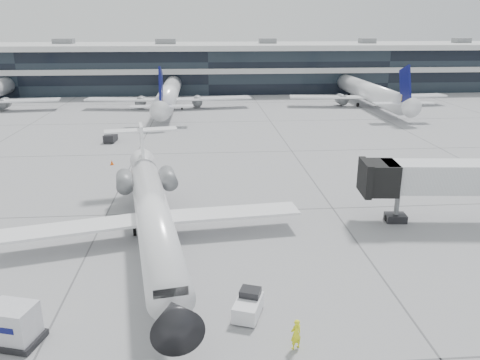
{
  "coord_description": "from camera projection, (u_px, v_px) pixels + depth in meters",
  "views": [
    {
      "loc": [
        -1.38,
        -38.24,
        15.69
      ],
      "look_at": [
        1.71,
        0.9,
        2.6
      ],
      "focal_mm": 35.0,
      "sensor_mm": 36.0,
      "label": 1
    }
  ],
  "objects": [
    {
      "name": "regional_jet",
      "position": [
        153.0,
        212.0,
        35.21
      ],
      "size": [
        22.96,
        28.64,
        6.63
      ],
      "rotation": [
        0.0,
        0.0,
        0.17
      ],
      "color": "white",
      "rests_on": "ground"
    },
    {
      "name": "baggage_tug",
      "position": [
        248.0,
        305.0,
        26.34
      ],
      "size": [
        2.01,
        2.57,
        1.43
      ],
      "rotation": [
        0.0,
        0.0,
        -0.35
      ],
      "color": "white",
      "rests_on": "ground"
    },
    {
      "name": "ramp_worker",
      "position": [
        296.0,
        334.0,
        23.58
      ],
      "size": [
        0.73,
        0.61,
        1.69
      ],
      "primitive_type": "imported",
      "rotation": [
        0.0,
        0.0,
        3.55
      ],
      "color": "#F7FF1A",
      "rests_on": "ground"
    },
    {
      "name": "bg_jet_right",
      "position": [
        367.0,
        105.0,
        95.63
      ],
      "size": [
        32.0,
        40.0,
        9.6
      ],
      "primitive_type": null,
      "color": "white",
      "rests_on": "ground"
    },
    {
      "name": "far_tug",
      "position": [
        111.0,
        137.0,
        65.56
      ],
      "size": [
        1.69,
        2.58,
        1.55
      ],
      "rotation": [
        0.0,
        0.0,
        -0.1
      ],
      "color": "black",
      "rests_on": "ground"
    },
    {
      "name": "cargo_uld",
      "position": [
        13.0,
        325.0,
        23.93
      ],
      "size": [
        3.03,
        2.56,
        2.12
      ],
      "rotation": [
        0.0,
        0.0,
        -0.28
      ],
      "color": "black",
      "rests_on": "ground"
    },
    {
      "name": "jet_bridge",
      "position": [
        474.0,
        178.0,
        37.94
      ],
      "size": [
        16.56,
        4.59,
        5.31
      ],
      "rotation": [
        0.0,
        0.0,
        -0.09
      ],
      "color": "#AEB1B3",
      "rests_on": "ground"
    },
    {
      "name": "bg_jet_center",
      "position": [
        170.0,
        108.0,
        92.64
      ],
      "size": [
        32.0,
        40.0,
        9.6
      ],
      "primitive_type": null,
      "color": "white",
      "rests_on": "ground"
    },
    {
      "name": "ground",
      "position": [
        221.0,
        212.0,
        41.23
      ],
      "size": [
        220.0,
        220.0,
        0.0
      ],
      "primitive_type": "plane",
      "color": "gray",
      "rests_on": "ground"
    },
    {
      "name": "traffic_cone",
      "position": [
        112.0,
        163.0,
        54.89
      ],
      "size": [
        0.51,
        0.51,
        0.58
      ],
      "rotation": [
        0.0,
        0.0,
        0.38
      ],
      "color": "#F8570D",
      "rests_on": "ground"
    },
    {
      "name": "terminal",
      "position": [
        208.0,
        69.0,
        117.19
      ],
      "size": [
        170.0,
        22.0,
        10.0
      ],
      "primitive_type": "cube",
      "color": "black",
      "rests_on": "ground"
    }
  ]
}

